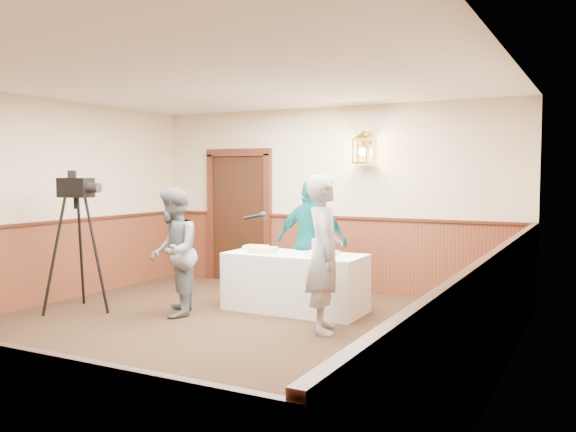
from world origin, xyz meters
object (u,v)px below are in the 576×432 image
(tiered_cake, at_px, (322,245))
(sheet_cake_green, at_px, (256,248))
(assistant_p, at_px, (311,242))
(sheet_cake_yellow, at_px, (263,250))
(baker, at_px, (324,254))
(display_table, at_px, (295,282))
(tv_camera_rig, at_px, (77,252))
(interviewer, at_px, (173,252))

(tiered_cake, xyz_separation_m, sheet_cake_green, (-1.01, 0.07, -0.10))
(sheet_cake_green, relative_size, assistant_p, 0.17)
(sheet_cake_yellow, relative_size, baker, 0.20)
(assistant_p, bearing_deg, display_table, 82.46)
(display_table, height_order, tiered_cake, tiered_cake)
(assistant_p, bearing_deg, tiered_cake, 119.43)
(tiered_cake, bearing_deg, display_table, 174.95)
(baker, bearing_deg, display_table, 19.04)
(display_table, height_order, baker, baker)
(tiered_cake, bearing_deg, assistant_p, 127.09)
(assistant_p, relative_size, tv_camera_rig, 0.98)
(tiered_cake, xyz_separation_m, sheet_cake_yellow, (-0.80, -0.10, -0.09))
(display_table, bearing_deg, baker, -45.91)
(display_table, bearing_deg, tiered_cake, -5.05)
(sheet_cake_green, xyz_separation_m, tv_camera_rig, (-1.88, -1.35, -0.01))
(baker, bearing_deg, sheet_cake_green, 34.08)
(interviewer, xyz_separation_m, baker, (2.00, 0.15, 0.08))
(assistant_p, bearing_deg, sheet_cake_green, 29.16)
(display_table, relative_size, sheet_cake_green, 6.11)
(tiered_cake, bearing_deg, sheet_cake_yellow, -172.98)
(sheet_cake_yellow, relative_size, interviewer, 0.22)
(sheet_cake_green, bearing_deg, display_table, -3.08)
(interviewer, bearing_deg, tiered_cake, 87.54)
(interviewer, distance_m, tv_camera_rig, 1.32)
(interviewer, relative_size, tv_camera_rig, 0.93)
(baker, xyz_separation_m, assistant_p, (-0.77, 1.28, -0.03))
(sheet_cake_green, distance_m, interviewer, 1.16)
(sheet_cake_yellow, distance_m, tv_camera_rig, 2.40)
(tv_camera_rig, bearing_deg, interviewer, 8.37)
(display_table, distance_m, baker, 1.21)
(assistant_p, bearing_deg, interviewer, 41.82)
(tiered_cake, height_order, assistant_p, assistant_p)
(sheet_cake_green, bearing_deg, sheet_cake_yellow, -38.17)
(display_table, distance_m, tv_camera_rig, 2.85)
(display_table, bearing_deg, assistant_p, 90.12)
(sheet_cake_yellow, height_order, assistant_p, assistant_p)
(display_table, xyz_separation_m, baker, (0.77, -0.79, 0.51))
(assistant_p, height_order, tv_camera_rig, tv_camera_rig)
(tiered_cake, xyz_separation_m, baker, (0.37, -0.76, 0.00))
(sheet_cake_yellow, relative_size, assistant_p, 0.21)
(assistant_p, bearing_deg, sheet_cake_yellow, 49.67)
(interviewer, relative_size, assistant_p, 0.95)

